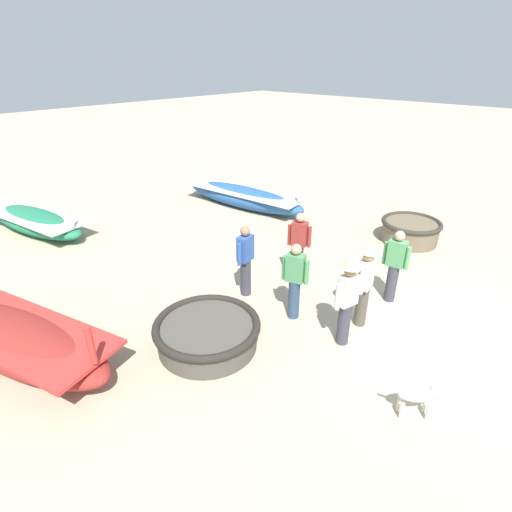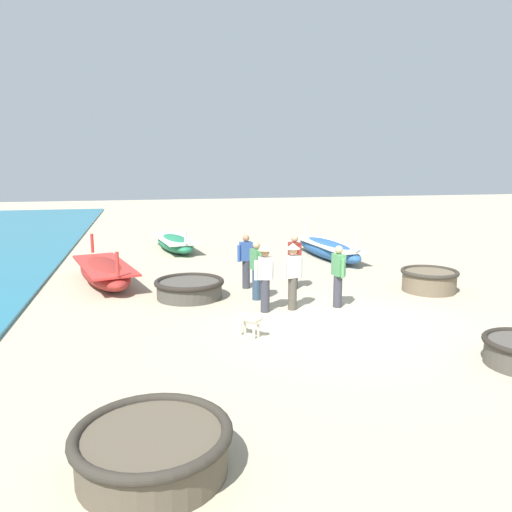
{
  "view_description": "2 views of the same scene",
  "coord_description": "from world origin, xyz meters",
  "px_view_note": "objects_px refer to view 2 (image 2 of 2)",
  "views": [
    {
      "loc": [
        -6.74,
        -1.45,
        4.61
      ],
      "look_at": [
        -1.07,
        3.71,
        0.74
      ],
      "focal_mm": 28.0,
      "sensor_mm": 36.0,
      "label": 1
    },
    {
      "loc": [
        -4.27,
        -10.13,
        3.58
      ],
      "look_at": [
        -1.12,
        3.85,
        0.9
      ],
      "focal_mm": 35.0,
      "sensor_mm": 36.0,
      "label": 2
    }
  ],
  "objects_px": {
    "coracle_upturned": "(152,448)",
    "fisherman_standing_right": "(338,275)",
    "coracle_front_left": "(189,288)",
    "coracle_nearest": "(429,280)",
    "fisherman_crouching": "(265,274)",
    "long_boat_red_hull": "(328,249)",
    "fisherman_with_hat": "(294,260)",
    "fisherman_hauling": "(293,272)",
    "long_boat_white_hull": "(104,272)",
    "fisherman_by_coracle": "(246,260)",
    "long_boat_ochre_hull": "(175,243)",
    "fisherman_standing_left": "(256,269)",
    "dog": "(251,319)"
  },
  "relations": [
    {
      "from": "coracle_upturned",
      "to": "fisherman_standing_right",
      "type": "xyz_separation_m",
      "value": [
        4.68,
        5.94,
        0.53
      ]
    },
    {
      "from": "coracle_front_left",
      "to": "coracle_nearest",
      "type": "xyz_separation_m",
      "value": [
        6.68,
        -0.77,
        0.06
      ]
    },
    {
      "from": "fisherman_crouching",
      "to": "long_boat_red_hull",
      "type": "bearing_deg",
      "value": 57.5
    },
    {
      "from": "coracle_upturned",
      "to": "fisherman_with_hat",
      "type": "relative_size",
      "value": 1.21
    },
    {
      "from": "coracle_nearest",
      "to": "fisherman_hauling",
      "type": "xyz_separation_m",
      "value": [
        -4.3,
        -0.89,
        0.62
      ]
    },
    {
      "from": "long_boat_white_hull",
      "to": "fisherman_standing_right",
      "type": "height_order",
      "value": "fisherman_standing_right"
    },
    {
      "from": "fisherman_with_hat",
      "to": "fisherman_by_coracle",
      "type": "distance_m",
      "value": 1.39
    },
    {
      "from": "coracle_front_left",
      "to": "long_boat_ochre_hull",
      "type": "relative_size",
      "value": 0.45
    },
    {
      "from": "coracle_upturned",
      "to": "long_boat_white_hull",
      "type": "xyz_separation_m",
      "value": [
        -1.21,
        9.79,
        0.06
      ]
    },
    {
      "from": "fisherman_standing_left",
      "to": "fisherman_standing_right",
      "type": "relative_size",
      "value": 1.0
    },
    {
      "from": "fisherman_crouching",
      "to": "fisherman_standing_left",
      "type": "relative_size",
      "value": 1.06
    },
    {
      "from": "coracle_front_left",
      "to": "long_boat_red_hull",
      "type": "xyz_separation_m",
      "value": [
        5.68,
        4.57,
        0.08
      ]
    },
    {
      "from": "fisherman_by_coracle",
      "to": "fisherman_hauling",
      "type": "bearing_deg",
      "value": -73.77
    },
    {
      "from": "long_boat_white_hull",
      "to": "coracle_nearest",
      "type": "bearing_deg",
      "value": -17.96
    },
    {
      "from": "coracle_nearest",
      "to": "long_boat_red_hull",
      "type": "distance_m",
      "value": 5.44
    },
    {
      "from": "coracle_nearest",
      "to": "long_boat_white_hull",
      "type": "height_order",
      "value": "long_boat_white_hull"
    },
    {
      "from": "fisherman_standing_left",
      "to": "fisherman_by_coracle",
      "type": "bearing_deg",
      "value": 90.82
    },
    {
      "from": "fisherman_with_hat",
      "to": "fisherman_by_coracle",
      "type": "xyz_separation_m",
      "value": [
        -1.34,
        0.38,
        0.0
      ]
    },
    {
      "from": "long_boat_white_hull",
      "to": "fisherman_by_coracle",
      "type": "bearing_deg",
      "value": -19.93
    },
    {
      "from": "coracle_nearest",
      "to": "fisherman_hauling",
      "type": "bearing_deg",
      "value": -168.34
    },
    {
      "from": "coracle_upturned",
      "to": "dog",
      "type": "relative_size",
      "value": 3.32
    },
    {
      "from": "fisherman_hauling",
      "to": "fisherman_standing_right",
      "type": "bearing_deg",
      "value": -2.05
    },
    {
      "from": "fisherman_standing_left",
      "to": "fisherman_hauling",
      "type": "bearing_deg",
      "value": -58.44
    },
    {
      "from": "long_boat_white_hull",
      "to": "dog",
      "type": "relative_size",
      "value": 7.56
    },
    {
      "from": "coracle_front_left",
      "to": "fisherman_standing_left",
      "type": "distance_m",
      "value": 1.9
    },
    {
      "from": "dog",
      "to": "coracle_nearest",
      "type": "bearing_deg",
      "value": 24.26
    },
    {
      "from": "coracle_nearest",
      "to": "fisherman_with_hat",
      "type": "distance_m",
      "value": 3.84
    },
    {
      "from": "long_boat_white_hull",
      "to": "long_boat_ochre_hull",
      "type": "bearing_deg",
      "value": 65.91
    },
    {
      "from": "fisherman_standing_left",
      "to": "fisherman_by_coracle",
      "type": "distance_m",
      "value": 1.27
    },
    {
      "from": "coracle_nearest",
      "to": "fisherman_hauling",
      "type": "relative_size",
      "value": 0.95
    },
    {
      "from": "coracle_upturned",
      "to": "coracle_nearest",
      "type": "height_order",
      "value": "coracle_nearest"
    },
    {
      "from": "coracle_upturned",
      "to": "fisherman_crouching",
      "type": "distance_m",
      "value": 6.6
    },
    {
      "from": "coracle_upturned",
      "to": "dog",
      "type": "distance_m",
      "value": 4.78
    },
    {
      "from": "coracle_front_left",
      "to": "fisherman_crouching",
      "type": "height_order",
      "value": "fisherman_crouching"
    },
    {
      "from": "coracle_upturned",
      "to": "fisherman_hauling",
      "type": "relative_size",
      "value": 1.14
    },
    {
      "from": "fisherman_crouching",
      "to": "long_boat_ochre_hull",
      "type": "bearing_deg",
      "value": 99.65
    },
    {
      "from": "fisherman_crouching",
      "to": "fisherman_by_coracle",
      "type": "bearing_deg",
      "value": 89.52
    },
    {
      "from": "fisherman_crouching",
      "to": "fisherman_with_hat",
      "type": "height_order",
      "value": "fisherman_crouching"
    },
    {
      "from": "fisherman_hauling",
      "to": "fisherman_by_coracle",
      "type": "height_order",
      "value": "fisherman_hauling"
    },
    {
      "from": "fisherman_by_coracle",
      "to": "fisherman_standing_right",
      "type": "bearing_deg",
      "value": -52.18
    },
    {
      "from": "long_boat_red_hull",
      "to": "long_boat_white_hull",
      "type": "bearing_deg",
      "value": -163.19
    },
    {
      "from": "fisherman_standing_left",
      "to": "fisherman_standing_right",
      "type": "distance_m",
      "value": 2.15
    },
    {
      "from": "coracle_front_left",
      "to": "coracle_upturned",
      "type": "bearing_deg",
      "value": -98.4
    },
    {
      "from": "long_boat_red_hull",
      "to": "fisherman_crouching",
      "type": "relative_size",
      "value": 2.86
    },
    {
      "from": "long_boat_red_hull",
      "to": "dog",
      "type": "bearing_deg",
      "value": -120.73
    },
    {
      "from": "coracle_nearest",
      "to": "fisherman_by_coracle",
      "type": "distance_m",
      "value": 5.22
    },
    {
      "from": "long_boat_red_hull",
      "to": "fisherman_with_hat",
      "type": "height_order",
      "value": "fisherman_with_hat"
    },
    {
      "from": "fisherman_hauling",
      "to": "dog",
      "type": "distance_m",
      "value": 2.28
    },
    {
      "from": "long_boat_white_hull",
      "to": "long_boat_red_hull",
      "type": "bearing_deg",
      "value": 16.81
    },
    {
      "from": "long_boat_ochre_hull",
      "to": "fisherman_standing_right",
      "type": "relative_size",
      "value": 2.64
    }
  ]
}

